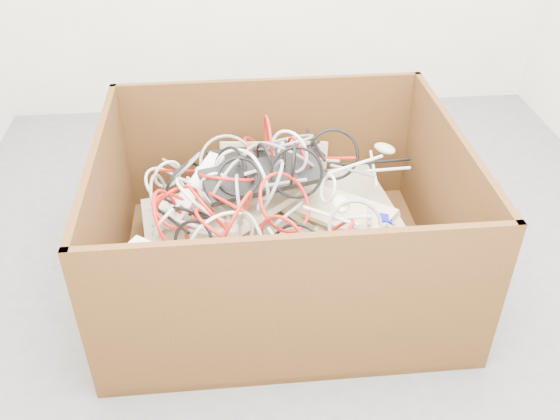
{
  "coord_description": "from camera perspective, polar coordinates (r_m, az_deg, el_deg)",
  "views": [
    {
      "loc": [
        -0.28,
        -1.8,
        1.62
      ],
      "look_at": [
        -0.11,
        0.02,
        0.3
      ],
      "focal_mm": 39.27,
      "sensor_mm": 36.0,
      "label": 1
    }
  ],
  "objects": [
    {
      "name": "power_strip_right",
      "position": [
        1.99,
        -10.13,
        -4.68
      ],
      "size": [
        0.29,
        0.18,
        0.1
      ],
      "primitive_type": "cube",
      "rotation": [
        -0.1,
        0.17,
        -0.47
      ],
      "color": "silver",
      "rests_on": "keyboard_pile"
    },
    {
      "name": "ground",
      "position": [
        2.44,
        2.61,
        -5.85
      ],
      "size": [
        3.0,
        3.0,
        0.0
      ],
      "primitive_type": "plane",
      "color": "#555558",
      "rests_on": "ground"
    },
    {
      "name": "mice_scatter",
      "position": [
        2.18,
        0.25,
        0.23
      ],
      "size": [
        0.99,
        0.73,
        0.21
      ],
      "color": "beige",
      "rests_on": "keyboard_pile"
    },
    {
      "name": "cardboard_box",
      "position": [
        2.33,
        -0.39,
        -3.35
      ],
      "size": [
        1.27,
        1.06,
        0.62
      ],
      "color": "#3B210E",
      "rests_on": "ground"
    },
    {
      "name": "vga_plug",
      "position": [
        2.16,
        9.79,
        -0.86
      ],
      "size": [
        0.06,
        0.05,
        0.03
      ],
      "primitive_type": "cube",
      "rotation": [
        0.09,
        0.14,
        -0.24
      ],
      "color": "#0B0DA8",
      "rests_on": "keyboard_pile"
    },
    {
      "name": "cable_tangle",
      "position": [
        2.19,
        -3.31,
        1.8
      ],
      "size": [
        1.1,
        0.87,
        0.44
      ],
      "color": "gray",
      "rests_on": "keyboard_pile"
    },
    {
      "name": "power_strip_left",
      "position": [
        2.28,
        -7.79,
        2.03
      ],
      "size": [
        0.22,
        0.32,
        0.14
      ],
      "primitive_type": "cube",
      "rotation": [
        0.14,
        -0.26,
        1.03
      ],
      "color": "silver",
      "rests_on": "keyboard_pile"
    },
    {
      "name": "keyboard_pile",
      "position": [
        2.3,
        0.55,
        -0.01
      ],
      "size": [
        1.07,
        0.85,
        0.37
      ],
      "color": "#C7BB8C",
      "rests_on": "cardboard_box"
    }
  ]
}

